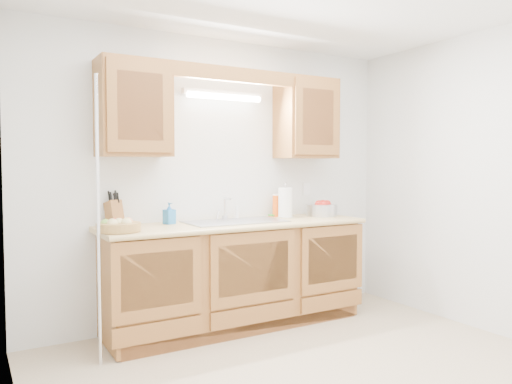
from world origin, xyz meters
TOP-DOWN VIEW (x-y plane):
  - room at (0.00, 0.00)m, footprint 3.52×3.50m
  - base_cabinets at (0.00, 1.20)m, footprint 2.20×0.60m
  - countertop at (0.00, 1.19)m, footprint 2.30×0.63m
  - upper_cabinet_left at (-0.83, 1.33)m, footprint 0.55×0.33m
  - upper_cabinet_right at (0.83, 1.33)m, footprint 0.55×0.33m
  - valance at (0.00, 1.19)m, footprint 2.20×0.05m
  - fluorescent_fixture at (0.00, 1.42)m, footprint 0.76×0.08m
  - sink at (0.00, 1.21)m, footprint 0.84×0.46m
  - wire_shelf_pole at (-1.20, 0.94)m, footprint 0.03×0.03m
  - outlet_plate at (0.95, 1.49)m, footprint 0.08×0.01m
  - fruit_basket at (-1.03, 1.07)m, footprint 0.40×0.40m
  - knife_block at (-0.97, 1.42)m, footprint 0.14×0.19m
  - orange_canister at (0.54, 1.41)m, footprint 0.09×0.09m
  - soap_bottle at (-0.54, 1.35)m, footprint 0.10×0.10m
  - sponge at (0.54, 1.43)m, footprint 0.12×0.08m
  - paper_towel at (0.56, 1.29)m, footprint 0.17×0.17m
  - apple_bowl at (0.95, 1.24)m, footprint 0.36×0.36m

SIDE VIEW (x-z plane):
  - base_cabinets at x=0.00m, z-range 0.01..0.87m
  - sink at x=0.00m, z-range 0.65..1.01m
  - countertop at x=0.00m, z-range 0.86..0.90m
  - sponge at x=0.54m, z-range 0.90..0.92m
  - fruit_basket at x=-1.03m, z-range 0.89..0.99m
  - apple_bowl at x=0.95m, z-range 0.89..1.04m
  - soap_bottle at x=-0.54m, z-range 0.90..1.08m
  - wire_shelf_pole at x=-1.20m, z-range 0.00..2.00m
  - knife_block at x=-0.97m, z-range 0.86..1.15m
  - orange_canister at x=0.54m, z-range 0.90..1.11m
  - paper_towel at x=0.56m, z-range 0.87..1.20m
  - outlet_plate at x=0.95m, z-range 1.09..1.21m
  - room at x=0.00m, z-range 0.00..2.50m
  - upper_cabinet_left at x=-0.83m, z-range 1.45..2.20m
  - upper_cabinet_right at x=0.83m, z-range 1.45..2.20m
  - fluorescent_fixture at x=0.00m, z-range 1.96..2.04m
  - valance at x=0.00m, z-range 2.08..2.20m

